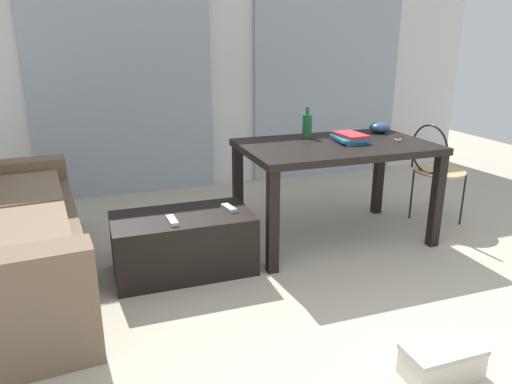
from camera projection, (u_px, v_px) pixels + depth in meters
The scene contains 14 objects.
ground_plane at pixel (326, 269), 3.23m from camera, with size 8.72×8.72×0.00m, color #B2A893.
wall_back at pixel (230, 60), 4.83m from camera, with size 5.61×0.10×2.55m, color silver.
curtains at pixel (233, 78), 4.81m from camera, with size 3.83×0.03×2.20m.
couch at pixel (2, 242), 2.89m from camera, with size 0.99×2.08×0.78m.
coffee_table at pixel (183, 243), 3.15m from camera, with size 0.90×0.49×0.39m.
craft_table at pixel (336, 156), 3.54m from camera, with size 1.39×0.86×0.75m.
wire_chair at pixel (435, 163), 3.89m from camera, with size 0.41×0.41×0.84m.
bottle_near at pixel (307, 125), 3.69m from camera, with size 0.07×0.07×0.23m.
bowl at pixel (380, 127), 3.89m from camera, with size 0.17×0.17×0.08m, color #2D4C7A.
book_stack at pixel (350, 138), 3.55m from camera, with size 0.25×0.31×0.06m.
scissors at pixel (399, 141), 3.59m from camera, with size 0.09×0.11×0.00m.
tv_remote_primary at pixel (172, 221), 2.97m from camera, with size 0.05×0.16×0.02m, color #B7B7B2.
tv_remote_secondary at pixel (229, 208), 3.19m from camera, with size 0.05×0.15×0.02m, color #B7B7B2.
shoebox at pixel (442, 361), 2.19m from camera, with size 0.36×0.19×0.15m.
Camera 1 is at (-1.41, -1.18, 1.49)m, focal length 33.61 mm.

